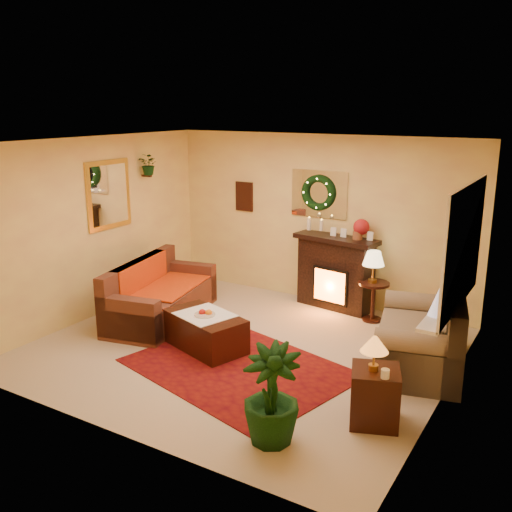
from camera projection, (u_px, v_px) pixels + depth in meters
The scene contains 31 objects.
floor at pixel (242, 349), 7.30m from camera, with size 5.00×5.00×0.00m, color beige.
ceiling at pixel (241, 142), 6.62m from camera, with size 5.00×5.00×0.00m, color white.
wall_back at pixel (319, 219), 8.82m from camera, with size 5.00×5.00×0.00m, color #EFD88C.
wall_front at pixel (107, 305), 5.09m from camera, with size 5.00×5.00×0.00m, color #EFD88C.
wall_left at pixel (95, 228), 8.20m from camera, with size 4.50×4.50×0.00m, color #EFD88C.
wall_right at pixel (452, 282), 5.72m from camera, with size 4.50×4.50×0.00m, color #EFD88C.
area_rug at pixel (239, 368), 6.75m from camera, with size 2.45×1.84×0.01m, color #4B1013.
sofa at pixel (161, 290), 8.21m from camera, with size 0.87×1.98×0.85m, color #4F3524.
red_throw at pixel (168, 285), 8.36m from camera, with size 0.80×1.30×0.02m, color red.
fireplace at pixel (335, 273), 8.65m from camera, with size 1.14×0.36×1.05m, color black.
poinsettia at pixel (361, 227), 8.28m from camera, with size 0.23×0.23×0.23m, color #AB1A20.
mantel_candle_a at pixel (309, 224), 8.69m from camera, with size 0.06×0.06×0.19m, color silver.
mantel_candle_b at pixel (321, 225), 8.58m from camera, with size 0.05×0.05×0.16m, color white.
mantel_mirror at pixel (319, 194), 8.70m from camera, with size 0.92×0.02×0.72m, color white.
wreath at pixel (318, 193), 8.66m from camera, with size 0.55×0.55×0.11m, color #194719.
wall_art at pixel (244, 196), 9.41m from camera, with size 0.32×0.03×0.48m, color #381E11.
gold_mirror at pixel (109, 195), 8.32m from camera, with size 0.03×0.84×1.00m, color gold.
hanging_plant at pixel (150, 175), 8.81m from camera, with size 0.33×0.28×0.36m, color #194719.
loveseat at pixel (420, 332), 6.74m from camera, with size 0.93×1.61×0.93m, color gray.
window_frame at pixel (464, 247), 6.12m from camera, with size 0.03×1.86×1.36m, color white.
window_glass at pixel (462, 247), 6.13m from camera, with size 0.02×1.70×1.22m, color black.
window_sill at pixel (448, 305), 6.35m from camera, with size 0.22×1.86×0.04m, color white.
mini_tree at pixel (439, 302), 5.93m from camera, with size 0.21×0.21×0.32m, color white.
sill_plant at pixel (467, 271), 6.87m from camera, with size 0.28×0.23×0.52m, color black.
side_table_round at pixel (373, 299), 8.16m from camera, with size 0.44×0.44×0.58m, color #4A280F.
lamp_cream at pixel (373, 262), 8.01m from camera, with size 0.31×0.31×0.47m, color #FCE19C.
end_table_square at pixel (375, 397), 5.55m from camera, with size 0.46×0.46×0.56m, color #3D1C12.
lamp_tiffany at pixel (374, 353), 5.42m from camera, with size 0.27×0.27×0.40m, color orange.
coffee_table at pixel (205, 333), 7.26m from camera, with size 1.08×0.59×0.45m, color black.
fruit_bowl at pixel (205, 316), 7.17m from camera, with size 0.27×0.27×0.06m, color beige.
floor_palm at pixel (271, 397), 5.19m from camera, with size 1.59×1.59×2.83m, color black.
Camera 1 is at (3.61, -5.69, 3.04)m, focal length 40.00 mm.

